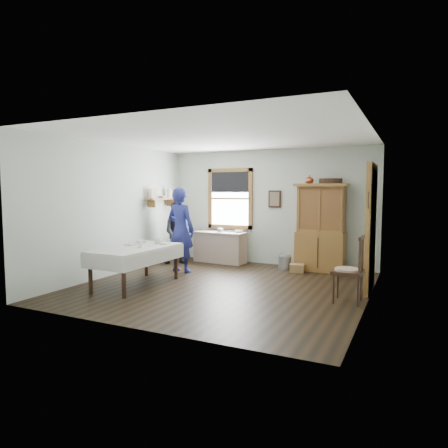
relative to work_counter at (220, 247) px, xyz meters
The scene contains 20 objects.
room 2.64m from the work_counter, 62.50° to the right, with size 5.01×5.01×2.70m.
window 1.30m from the work_counter, 65.16° to the left, with size 1.18×0.07×1.48m.
doorway 3.91m from the work_counter, 20.30° to the right, with size 0.09×1.14×2.22m.
wall_shelf 1.84m from the work_counter, 152.66° to the right, with size 0.24×1.00×0.44m.
framed_picture 1.76m from the work_counter, 12.42° to the left, with size 0.30×0.04×0.40m, color black.
rug_beater 4.26m from the work_counter, 27.65° to the right, with size 0.27×0.27×0.01m, color black.
work_counter is the anchor object (origin of this frame).
china_hutch 2.49m from the work_counter, ahead, with size 1.11×0.53×1.90m, color #99642F.
dining_table 2.84m from the work_counter, 96.72° to the right, with size 0.95×1.80×0.72m, color silver.
spindle_chair 4.04m from the work_counter, 34.06° to the right, with size 0.49×0.49×1.06m, color black.
pail 1.70m from the work_counter, ahead, with size 0.28×0.28×0.30m, color #9B9DA3.
wicker_basket 2.07m from the work_counter, 10.19° to the right, with size 0.30×0.21×0.18m, color #9B7246.
woman_blue 1.48m from the work_counter, 100.73° to the right, with size 0.61×0.40×1.68m, color navy.
figure_dark 1.06m from the work_counter, 139.81° to the right, with size 0.67×0.52×1.38m, color black.
table_cup_a 2.33m from the work_counter, 95.85° to the right, with size 0.13×0.13×0.11m, color white.
table_cup_b 2.89m from the work_counter, 94.12° to the right, with size 0.11×0.11×0.10m, color white.
table_bowl 2.39m from the work_counter, 105.16° to the right, with size 0.23×0.23×0.06m, color white.
counter_book 0.42m from the work_counter, 29.52° to the left, with size 0.15×0.20×0.02m, color #70604A.
counter_bowl 0.63m from the work_counter, ahead, with size 0.19×0.19×0.06m, color white.
shelf_bowl 1.85m from the work_counter, 153.11° to the right, with size 0.22×0.22×0.05m, color white.
Camera 1 is at (3.11, -6.47, 1.76)m, focal length 32.00 mm.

